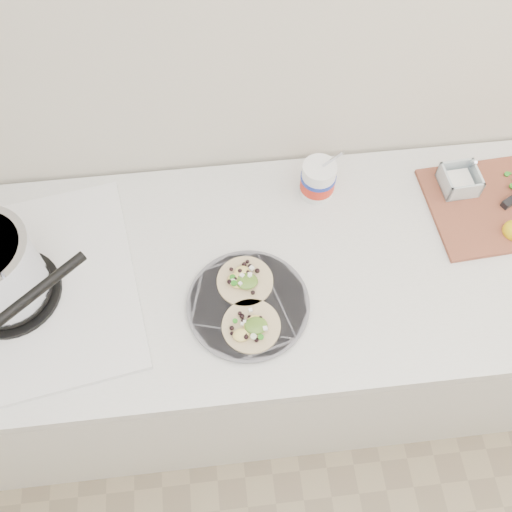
{
  "coord_description": "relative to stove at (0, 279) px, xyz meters",
  "views": [
    {
      "loc": [
        -0.19,
        0.73,
        2.13
      ],
      "look_at": [
        -0.12,
        1.41,
        0.96
      ],
      "focal_mm": 40.0,
      "sensor_mm": 36.0,
      "label": 1
    }
  ],
  "objects": [
    {
      "name": "counter",
      "position": [
        0.7,
        0.03,
        -0.54
      ],
      "size": [
        2.44,
        0.66,
        0.9
      ],
      "color": "silver",
      "rests_on": "ground"
    },
    {
      "name": "stove",
      "position": [
        0.0,
        0.0,
        0.0
      ],
      "size": [
        0.65,
        0.62,
        0.27
      ],
      "rotation": [
        0.0,
        0.0,
        0.16
      ],
      "color": "silver",
      "rests_on": "counter"
    },
    {
      "name": "taco_plate",
      "position": [
        0.55,
        -0.09,
        -0.07
      ],
      "size": [
        0.29,
        0.29,
        0.04
      ],
      "rotation": [
        0.0,
        0.0,
        -0.24
      ],
      "color": "#5C5B62",
      "rests_on": "counter"
    },
    {
      "name": "tub",
      "position": [
        0.77,
        0.22,
        -0.03
      ],
      "size": [
        0.09,
        0.09,
        0.21
      ],
      "rotation": [
        0.0,
        0.0,
        0.21
      ],
      "color": "white",
      "rests_on": "counter"
    },
    {
      "name": "cutboard",
      "position": [
        1.26,
        0.14,
        -0.07
      ],
      "size": [
        0.43,
        0.32,
        0.07
      ],
      "rotation": [
        0.0,
        0.0,
        0.06
      ],
      "color": "brown",
      "rests_on": "counter"
    }
  ]
}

